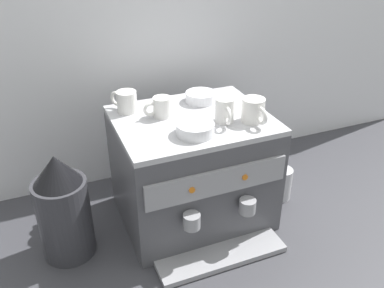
% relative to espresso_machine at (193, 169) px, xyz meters
% --- Properties ---
extents(ground_plane, '(4.00, 4.00, 0.00)m').
position_rel_espresso_machine_xyz_m(ground_plane, '(0.00, 0.01, -0.20)').
color(ground_plane, '#38383D').
extents(tiled_backsplash_wall, '(2.80, 0.03, 0.99)m').
position_rel_espresso_machine_xyz_m(tiled_backsplash_wall, '(0.00, 0.38, 0.29)').
color(tiled_backsplash_wall, silver).
rests_on(tiled_backsplash_wall, ground_plane).
extents(espresso_machine, '(0.53, 0.53, 0.41)m').
position_rel_espresso_machine_xyz_m(espresso_machine, '(0.00, 0.00, 0.00)').
color(espresso_machine, '#4C4C51').
rests_on(espresso_machine, ground_plane).
extents(ceramic_cup_0, '(0.08, 0.12, 0.08)m').
position_rel_espresso_machine_xyz_m(ceramic_cup_0, '(0.18, -0.10, 0.25)').
color(ceramic_cup_0, white).
rests_on(ceramic_cup_0, espresso_machine).
extents(ceramic_cup_1, '(0.10, 0.06, 0.07)m').
position_rel_espresso_machine_xyz_m(ceramic_cup_1, '(-0.09, 0.05, 0.24)').
color(ceramic_cup_1, white).
rests_on(ceramic_cup_1, espresso_machine).
extents(ceramic_cup_2, '(0.08, 0.10, 0.07)m').
position_rel_espresso_machine_xyz_m(ceramic_cup_2, '(-0.19, 0.14, 0.25)').
color(ceramic_cup_2, white).
rests_on(ceramic_cup_2, espresso_machine).
extents(ceramic_cup_3, '(0.06, 0.11, 0.08)m').
position_rel_espresso_machine_xyz_m(ceramic_cup_3, '(0.09, -0.07, 0.25)').
color(ceramic_cup_3, white).
rests_on(ceramic_cup_3, espresso_machine).
extents(ceramic_bowl_0, '(0.12, 0.12, 0.04)m').
position_rel_espresso_machine_xyz_m(ceramic_bowl_0, '(-0.04, -0.11, 0.23)').
color(ceramic_bowl_0, white).
rests_on(ceramic_bowl_0, espresso_machine).
extents(ceramic_bowl_1, '(0.11, 0.11, 0.04)m').
position_rel_espresso_machine_xyz_m(ceramic_bowl_1, '(0.08, 0.12, 0.23)').
color(ceramic_bowl_1, white).
rests_on(ceramic_bowl_1, espresso_machine).
extents(coffee_grinder, '(0.17, 0.17, 0.38)m').
position_rel_espresso_machine_xyz_m(coffee_grinder, '(-0.47, -0.03, -0.02)').
color(coffee_grinder, '#333338').
rests_on(coffee_grinder, ground_plane).
extents(milk_pitcher, '(0.08, 0.08, 0.13)m').
position_rel_espresso_machine_xyz_m(milk_pitcher, '(0.37, -0.04, -0.14)').
color(milk_pitcher, '#B7B7BC').
rests_on(milk_pitcher, ground_plane).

